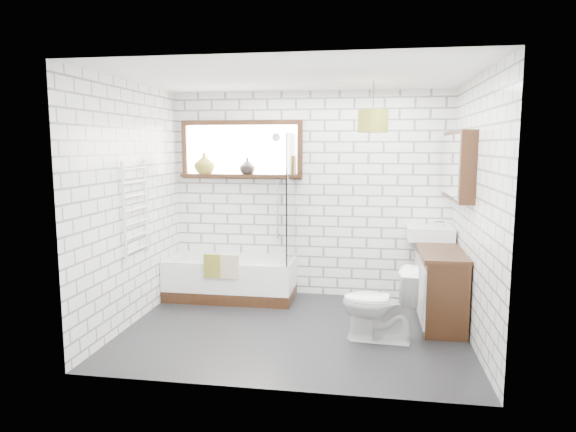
% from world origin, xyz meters
% --- Properties ---
extents(floor, '(3.40, 2.60, 0.01)m').
position_xyz_m(floor, '(0.00, 0.00, -0.01)').
color(floor, black).
rests_on(floor, ground).
extents(ceiling, '(3.40, 2.60, 0.01)m').
position_xyz_m(ceiling, '(0.00, 0.00, 2.50)').
color(ceiling, white).
rests_on(ceiling, ground).
extents(wall_back, '(3.40, 0.01, 2.50)m').
position_xyz_m(wall_back, '(0.00, 1.30, 1.25)').
color(wall_back, white).
rests_on(wall_back, ground).
extents(wall_front, '(3.40, 0.01, 2.50)m').
position_xyz_m(wall_front, '(0.00, -1.30, 1.25)').
color(wall_front, white).
rests_on(wall_front, ground).
extents(wall_left, '(0.01, 2.60, 2.50)m').
position_xyz_m(wall_left, '(-1.70, 0.00, 1.25)').
color(wall_left, white).
rests_on(wall_left, ground).
extents(wall_right, '(0.01, 2.60, 2.50)m').
position_xyz_m(wall_right, '(1.70, 0.00, 1.25)').
color(wall_right, white).
rests_on(wall_right, ground).
extents(window, '(1.52, 0.16, 0.68)m').
position_xyz_m(window, '(-0.85, 1.26, 1.80)').
color(window, black).
rests_on(window, wall_back).
extents(towel_radiator, '(0.06, 0.52, 1.00)m').
position_xyz_m(towel_radiator, '(-1.66, 0.00, 1.20)').
color(towel_radiator, white).
rests_on(towel_radiator, wall_left).
extents(mirror_cabinet, '(0.16, 1.20, 0.70)m').
position_xyz_m(mirror_cabinet, '(1.62, 0.60, 1.65)').
color(mirror_cabinet, black).
rests_on(mirror_cabinet, wall_right).
extents(shower_riser, '(0.02, 0.02, 1.30)m').
position_xyz_m(shower_riser, '(-0.40, 1.26, 1.35)').
color(shower_riser, silver).
rests_on(shower_riser, wall_back).
extents(bathtub, '(1.53, 0.68, 0.50)m').
position_xyz_m(bathtub, '(-0.92, 0.96, 0.25)').
color(bathtub, white).
rests_on(bathtub, floor).
extents(shower_screen, '(0.02, 0.72, 1.50)m').
position_xyz_m(shower_screen, '(-0.18, 0.96, 1.25)').
color(shower_screen, white).
rests_on(shower_screen, bathtub).
extents(towel_green, '(0.20, 0.05, 0.27)m').
position_xyz_m(towel_green, '(-1.05, 0.62, 0.48)').
color(towel_green, olive).
rests_on(towel_green, bathtub).
extents(towel_beige, '(0.21, 0.05, 0.28)m').
position_xyz_m(towel_beige, '(-0.84, 0.62, 0.48)').
color(towel_beige, tan).
rests_on(towel_beige, bathtub).
extents(vanity, '(0.44, 1.36, 0.78)m').
position_xyz_m(vanity, '(1.48, 0.59, 0.39)').
color(vanity, black).
rests_on(vanity, floor).
extents(basin, '(0.51, 0.45, 0.15)m').
position_xyz_m(basin, '(1.42, 1.07, 0.85)').
color(basin, white).
rests_on(basin, vanity).
extents(tap, '(0.04, 0.04, 0.16)m').
position_xyz_m(tap, '(1.58, 1.07, 0.91)').
color(tap, silver).
rests_on(tap, vanity).
extents(toilet, '(0.46, 0.74, 0.72)m').
position_xyz_m(toilet, '(0.84, -0.15, 0.36)').
color(toilet, white).
rests_on(toilet, floor).
extents(vase_olive, '(0.30, 0.30, 0.26)m').
position_xyz_m(vase_olive, '(-1.32, 1.23, 1.61)').
color(vase_olive, olive).
rests_on(vase_olive, window).
extents(vase_dark, '(0.25, 0.25, 0.20)m').
position_xyz_m(vase_dark, '(-0.77, 1.23, 1.58)').
color(vase_dark, black).
rests_on(vase_dark, window).
extents(bottle, '(0.09, 0.09, 0.23)m').
position_xyz_m(bottle, '(-0.20, 1.23, 1.59)').
color(bottle, olive).
rests_on(bottle, window).
extents(pendant, '(0.31, 0.31, 0.23)m').
position_xyz_m(pendant, '(0.75, 0.45, 2.10)').
color(pendant, olive).
rests_on(pendant, ceiling).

